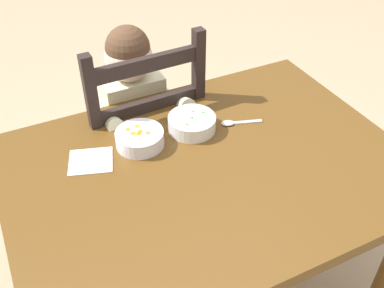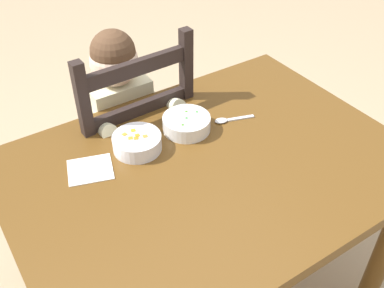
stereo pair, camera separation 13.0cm
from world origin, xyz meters
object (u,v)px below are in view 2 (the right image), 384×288
(child_figure, at_px, (124,117))
(spoon, at_px, (227,120))
(bowl_of_peas, at_px, (187,123))
(dining_chair, at_px, (128,151))
(dining_table, at_px, (209,190))
(bowl_of_carrots, at_px, (137,142))

(child_figure, height_order, spoon, child_figure)
(bowl_of_peas, bearing_deg, dining_chair, 106.45)
(dining_chair, height_order, spoon, dining_chair)
(dining_table, relative_size, bowl_of_carrots, 7.83)
(child_figure, relative_size, bowl_of_carrots, 6.54)
(dining_chair, bearing_deg, bowl_of_carrots, -107.00)
(dining_table, height_order, bowl_of_peas, bowl_of_peas)
(dining_chair, distance_m, bowl_of_carrots, 0.42)
(bowl_of_peas, bearing_deg, spoon, -13.99)
(dining_table, distance_m, spoon, 0.25)
(child_figure, xyz_separation_m, bowl_of_peas, (0.09, -0.29, 0.11))
(dining_table, height_order, dining_chair, dining_chair)
(dining_chair, height_order, bowl_of_peas, dining_chair)
(child_figure, bearing_deg, spoon, -55.19)
(dining_chair, xyz_separation_m, bowl_of_peas, (0.09, -0.30, 0.29))
(dining_table, bearing_deg, dining_chair, 96.78)
(bowl_of_carrots, bearing_deg, spoon, -6.19)
(child_figure, height_order, bowl_of_peas, child_figure)
(dining_chair, distance_m, bowl_of_peas, 0.42)
(child_figure, distance_m, bowl_of_carrots, 0.33)
(dining_table, bearing_deg, bowl_of_carrots, 129.82)
(child_figure, distance_m, bowl_of_peas, 0.33)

